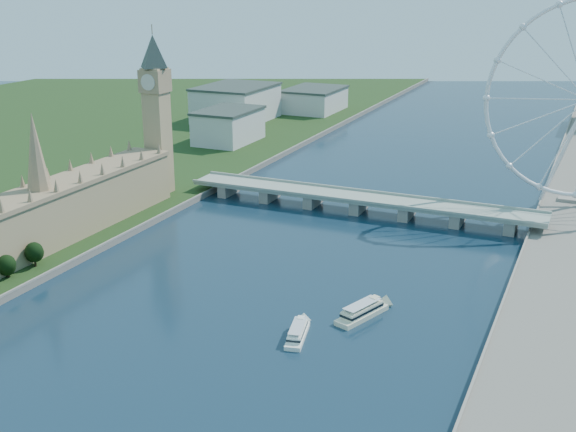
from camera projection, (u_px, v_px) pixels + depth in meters
The scene contains 6 objects.
parliament_range at pixel (43, 217), 371.21m from camera, with size 24.00×200.00×70.00m.
big_ben at pixel (156, 94), 449.92m from camera, with size 20.02×20.02×110.00m.
westminster_bridge at pixel (359, 201), 438.57m from camera, with size 220.00×22.00×9.50m.
city_skyline at pixel (494, 117), 646.09m from camera, with size 505.00×280.00×32.00m.
tour_boat_near at pixel (297, 338), 285.68m from camera, with size 6.67×26.29×5.78m, color white, non-canonical shape.
tour_boat_far at pixel (362, 317), 302.91m from camera, with size 7.85×30.68×6.79m, color beige, non-canonical shape.
Camera 1 is at (130.28, -100.96, 135.31)m, focal length 45.00 mm.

